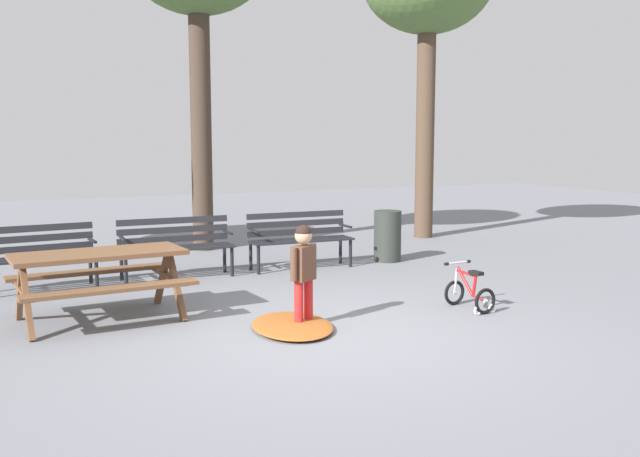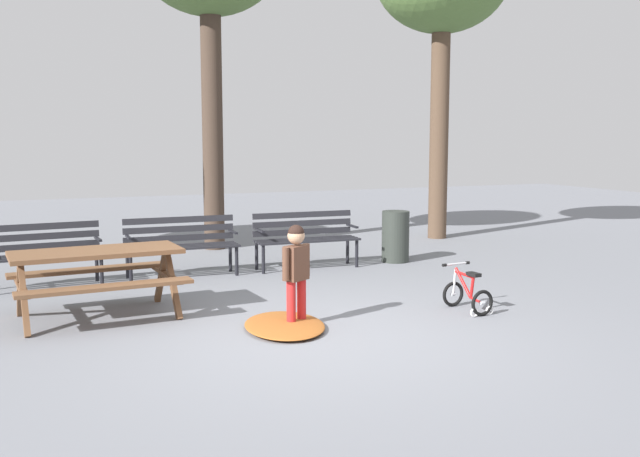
# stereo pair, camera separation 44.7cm
# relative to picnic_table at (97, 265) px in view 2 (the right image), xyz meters

# --- Properties ---
(ground) EXTENTS (36.00, 36.00, 0.00)m
(ground) POSITION_rel_picnic_table_xyz_m (1.96, -1.66, -0.59)
(ground) COLOR slate
(picnic_table) EXTENTS (1.89, 1.46, 0.79)m
(picnic_table) POSITION_rel_picnic_table_xyz_m (0.00, 0.00, 0.00)
(picnic_table) COLOR brown
(picnic_table) RESTS_ON ground
(park_bench_far_left) EXTENTS (1.63, 0.57, 0.85)m
(park_bench_far_left) POSITION_rel_picnic_table_xyz_m (-0.54, 1.95, -0.08)
(park_bench_far_left) COLOR #232328
(park_bench_far_left) RESTS_ON ground
(park_bench_left) EXTENTS (1.61, 0.48, 0.85)m
(park_bench_left) POSITION_rel_picnic_table_xyz_m (1.36, 2.02, -0.08)
(park_bench_left) COLOR #232328
(park_bench_left) RESTS_ON ground
(park_bench_right) EXTENTS (1.61, 0.51, 0.85)m
(park_bench_right) POSITION_rel_picnic_table_xyz_m (3.27, 1.96, -0.08)
(park_bench_right) COLOR #232328
(park_bench_right) RESTS_ON ground
(child_standing) EXTENTS (0.37, 0.27, 1.09)m
(child_standing) POSITION_rel_picnic_table_xyz_m (1.91, -1.18, 0.05)
(child_standing) COLOR red
(child_standing) RESTS_ON ground
(kids_bicycle) EXTENTS (0.40, 0.58, 0.54)m
(kids_bicycle) POSITION_rel_picnic_table_xyz_m (3.96, -1.35, -0.39)
(kids_bicycle) COLOR black
(kids_bicycle) RESTS_ON ground
(leaf_pile) EXTENTS (1.05, 1.33, 0.07)m
(leaf_pile) POSITION_rel_picnic_table_xyz_m (1.75, -1.23, -0.56)
(leaf_pile) COLOR #9E5623
(leaf_pile) RESTS_ON ground
(trash_bin) EXTENTS (0.44, 0.44, 0.82)m
(trash_bin) POSITION_rel_picnic_table_xyz_m (4.79, 1.89, -0.18)
(trash_bin) COLOR #2D332D
(trash_bin) RESTS_ON ground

